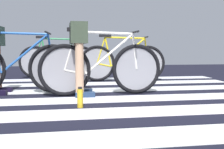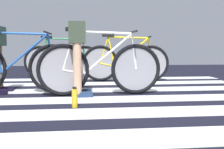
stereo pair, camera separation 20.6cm
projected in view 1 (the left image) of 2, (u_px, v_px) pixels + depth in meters
name	position (u px, v px, depth m)	size (l,w,h in m)	color
ground	(100.00, 100.00, 3.39)	(18.00, 14.00, 0.02)	black
crosswalk_markings	(100.00, 99.00, 3.40)	(5.45, 5.01, 0.00)	silver
bicycle_1_of_4	(101.00, 68.00, 3.69)	(1.74, 0.52, 0.93)	black
cyclist_1_of_4	(79.00, 49.00, 3.60)	(0.33, 0.42, 1.00)	tan
bicycle_2_of_4	(17.00, 67.00, 3.82)	(1.74, 0.52, 0.93)	black
bicycle_3_of_4	(122.00, 62.00, 5.30)	(1.74, 0.52, 0.93)	black
bicycle_4_of_4	(58.00, 61.00, 5.91)	(1.74, 0.52, 0.93)	black
water_bottle	(80.00, 98.00, 2.91)	(0.06, 0.06, 0.23)	gold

